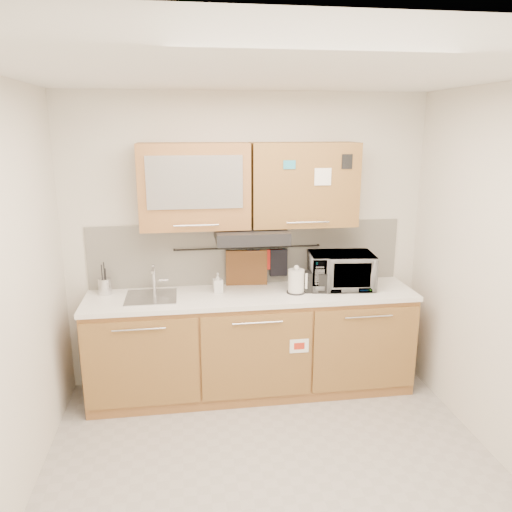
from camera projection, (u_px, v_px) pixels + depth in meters
name	position (u px, v px, depth m)	size (l,w,h in m)	color
floor	(276.00, 479.00, 3.37)	(3.20, 3.20, 0.00)	#9E9993
ceiling	(281.00, 71.00, 2.72)	(3.20, 3.20, 0.00)	white
wall_back	(247.00, 242.00, 4.48)	(3.20, 3.20, 0.00)	silver
wall_left	(1.00, 310.00, 2.82)	(3.00, 3.00, 0.00)	silver
base_cabinet	(252.00, 348.00, 4.41)	(2.80, 0.64, 0.88)	#A9713C
countertop	(252.00, 295.00, 4.28)	(2.82, 0.62, 0.04)	white
backsplash	(247.00, 253.00, 4.49)	(2.80, 0.02, 0.56)	silver
upper_cabinets	(249.00, 185.00, 4.18)	(1.82, 0.37, 0.70)	#A9713C
range_hood	(251.00, 235.00, 4.21)	(0.60, 0.46, 0.10)	black
sink	(151.00, 297.00, 4.18)	(0.42, 0.40, 0.26)	silver
utensil_rail	(248.00, 248.00, 4.44)	(0.02, 0.02, 1.30)	black
utensil_crock	(105.00, 286.00, 4.24)	(0.14, 0.14, 0.28)	silver
kettle	(296.00, 282.00, 4.27)	(0.19, 0.18, 0.25)	silver
toaster	(313.00, 281.00, 4.31)	(0.25, 0.18, 0.17)	black
microwave	(341.00, 271.00, 4.40)	(0.56, 0.38, 0.31)	#999999
soap_bottle	(218.00, 283.00, 4.28)	(0.08, 0.08, 0.17)	#999999
cutting_board	(247.00, 275.00, 4.49)	(0.37, 0.03, 0.46)	brown
oven_mitt	(253.00, 261.00, 4.46)	(0.12, 0.03, 0.20)	#21329B
dark_pouch	(278.00, 262.00, 4.50)	(0.16, 0.04, 0.25)	black
pot_holder	(275.00, 259.00, 4.49)	(0.15, 0.02, 0.18)	red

